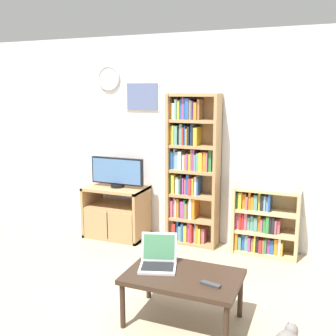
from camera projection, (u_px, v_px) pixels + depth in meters
ground_plane at (120, 311)px, 3.46m from camera, size 18.00×18.00×0.00m
wall_back at (190, 139)px, 4.97m from camera, size 6.53×0.09×2.60m
tv_stand at (116, 211)px, 5.19m from camera, size 0.79×0.51×0.67m
television at (117, 172)px, 5.08m from camera, size 0.73×0.18×0.39m
bookshelf_tall at (191, 172)px, 4.86m from camera, size 0.63×0.29×1.88m
bookshelf_short at (262, 223)px, 4.63m from camera, size 0.76×0.30×0.80m
coffee_table at (183, 280)px, 3.23m from camera, size 0.94×0.59×0.43m
laptop at (158, 259)px, 3.36m from camera, size 0.38×0.37×0.27m
remote_near_laptop at (211, 284)px, 3.03m from camera, size 0.17×0.07×0.02m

